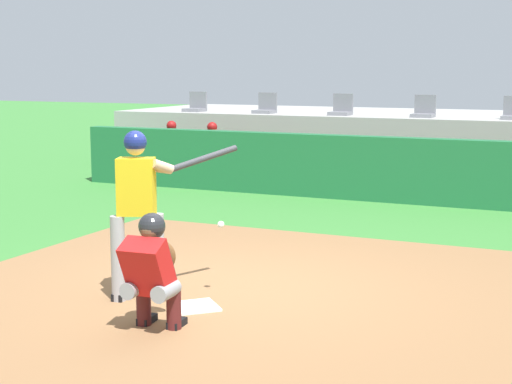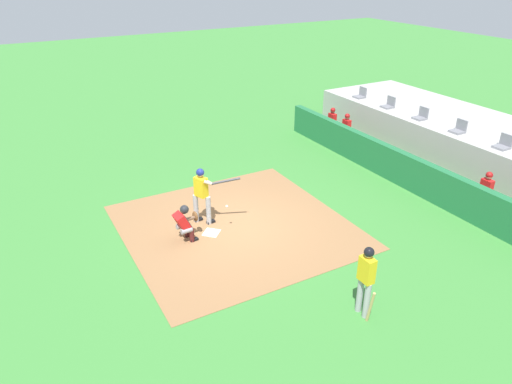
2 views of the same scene
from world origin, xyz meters
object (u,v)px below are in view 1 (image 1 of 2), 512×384
Objects in this scene: dugout_player_1 at (210,151)px; home_plate at (195,307)px; catcher_crouched at (153,268)px; stadium_seat_2 at (341,109)px; batter_at_plate at (139,204)px; stadium_seat_0 at (196,106)px; stadium_seat_3 at (424,111)px; dugout_player_0 at (169,150)px; stadium_seat_1 at (266,107)px.

home_plate is at bearing -63.11° from dugout_player_1.
catcher_crouched is (-0.02, -0.77, 0.58)m from home_plate.
home_plate is at bearing -79.66° from stadium_seat_2.
stadium_seat_0 reaches higher than batter_at_plate.
stadium_seat_0 is at bearing 180.00° from stadium_seat_3.
stadium_seat_3 is at bearing 0.00° from stadium_seat_2.
dugout_player_0 is 2.71× the size of stadium_seat_2.
catcher_crouched is 11.59m from stadium_seat_1.
dugout_player_1 is 2.71× the size of stadium_seat_3.
stadium_seat_2 reaches higher than dugout_player_0.
dugout_player_1 reaches higher than catcher_crouched.
home_plate is at bearing -4.53° from batter_at_plate.
stadium_seat_1 reaches higher than dugout_player_1.
stadium_seat_2 reaches higher than batter_at_plate.
home_plate is 1.22m from batter_at_plate.
stadium_seat_1 reaches higher than batter_at_plate.
stadium_seat_3 is (5.14, 2.03, 0.86)m from dugout_player_0.
stadium_seat_0 reaches higher than home_plate.
dugout_player_0 is 2.71× the size of stadium_seat_0.
home_plate is 0.92× the size of stadium_seat_2.
batter_at_plate is 10.16m from stadium_seat_3.
batter_at_plate is 11.26m from stadium_seat_0.
stadium_seat_3 is at bearing 0.00° from stadium_seat_0.
stadium_seat_1 is (1.86, 0.00, 0.00)m from stadium_seat_0.
dugout_player_0 is (-5.14, 8.14, 0.65)m from home_plate.
dugout_player_1 is (1.01, 0.00, 0.00)m from dugout_player_0.
stadium_seat_1 is (0.42, 2.03, 0.86)m from dugout_player_1.
batter_at_plate is 3.76× the size of stadium_seat_0.
dugout_player_1 is 2.25m from stadium_seat_1.
dugout_player_1 is (-3.45, 8.09, -0.36)m from batter_at_plate.
stadium_seat_3 is (4.13, 2.03, 0.86)m from dugout_player_1.
dugout_player_0 is at bearing 119.88° from catcher_crouched.
stadium_seat_0 and stadium_seat_3 have the same top height.
dugout_player_1 is 2.71× the size of stadium_seat_2.
stadium_seat_0 is 3.71m from stadium_seat_2.
dugout_player_1 is 2.64m from stadium_seat_0.
home_plate is 0.34× the size of dugout_player_0.
catcher_crouched is 1.27× the size of dugout_player_0.
stadium_seat_2 is at bearing 41.84° from dugout_player_1.
stadium_seat_3 reaches higher than home_plate.
stadium_seat_1 is at bearing 108.65° from catcher_crouched.
batter_at_plate is 3.76× the size of stadium_seat_3.
home_plate is 0.24× the size of batter_at_plate.
stadium_seat_2 is at bearing 99.52° from catcher_crouched.
dugout_player_0 is at bearing -148.22° from stadium_seat_2.
batter_at_plate reaches higher than dugout_player_1.
batter_at_plate is 9.25m from dugout_player_0.
stadium_seat_0 is at bearing 115.78° from batter_at_plate.
catcher_crouched is 10.28m from dugout_player_0.
dugout_player_0 reaches higher than catcher_crouched.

